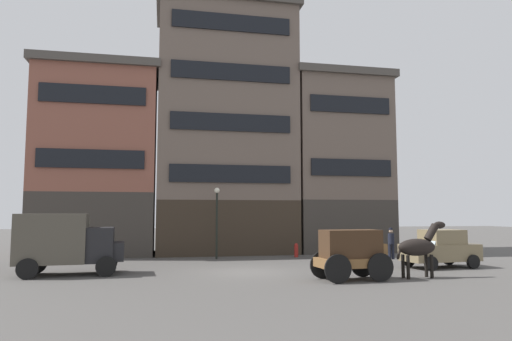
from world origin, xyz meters
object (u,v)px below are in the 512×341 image
(cargo_wagon, at_px, (352,251))
(streetlamp_curbside, at_px, (217,212))
(draft_horse, at_px, (419,247))
(sedan_dark, at_px, (440,249))
(fire_hydrant_curbside, at_px, (296,250))
(pedestrian_officer, at_px, (391,242))
(delivery_truck_near, at_px, (67,242))

(cargo_wagon, bearing_deg, streetlamp_curbside, 114.89)
(draft_horse, bearing_deg, cargo_wagon, -179.94)
(sedan_dark, bearing_deg, fire_hydrant_curbside, 130.06)
(cargo_wagon, height_order, sedan_dark, cargo_wagon)
(sedan_dark, relative_size, pedestrian_officer, 2.14)
(streetlamp_curbside, bearing_deg, cargo_wagon, -65.11)
(pedestrian_officer, relative_size, fire_hydrant_curbside, 2.16)
(cargo_wagon, height_order, delivery_truck_near, delivery_truck_near)
(pedestrian_officer, bearing_deg, sedan_dark, -84.44)
(cargo_wagon, bearing_deg, sedan_dark, 27.09)
(streetlamp_curbside, bearing_deg, pedestrian_officer, -12.07)
(draft_horse, distance_m, sedan_dark, 4.27)
(cargo_wagon, height_order, fire_hydrant_curbside, cargo_wagon)
(delivery_truck_near, relative_size, fire_hydrant_curbside, 5.36)
(draft_horse, height_order, fire_hydrant_curbside, draft_horse)
(cargo_wagon, relative_size, streetlamp_curbside, 0.73)
(draft_horse, relative_size, pedestrian_officer, 1.31)
(sedan_dark, bearing_deg, pedestrian_officer, 95.56)
(draft_horse, bearing_deg, streetlamp_curbside, 128.00)
(sedan_dark, height_order, streetlamp_curbside, streetlamp_curbside)
(delivery_truck_near, relative_size, pedestrian_officer, 2.48)
(cargo_wagon, bearing_deg, delivery_truck_near, 161.55)
(delivery_truck_near, xyz_separation_m, pedestrian_officer, (16.95, 3.39, -0.44))
(draft_horse, bearing_deg, fire_hydrant_curbside, 104.42)
(pedestrian_officer, bearing_deg, draft_horse, -109.69)
(delivery_truck_near, xyz_separation_m, streetlamp_curbside, (7.11, 5.49, 1.25))
(streetlamp_curbside, bearing_deg, draft_horse, -52.00)
(draft_horse, height_order, sedan_dark, draft_horse)
(cargo_wagon, distance_m, streetlamp_curbside, 10.37)
(pedestrian_officer, height_order, fire_hydrant_curbside, pedestrian_officer)
(draft_horse, relative_size, fire_hydrant_curbside, 2.83)
(sedan_dark, distance_m, pedestrian_officer, 4.18)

